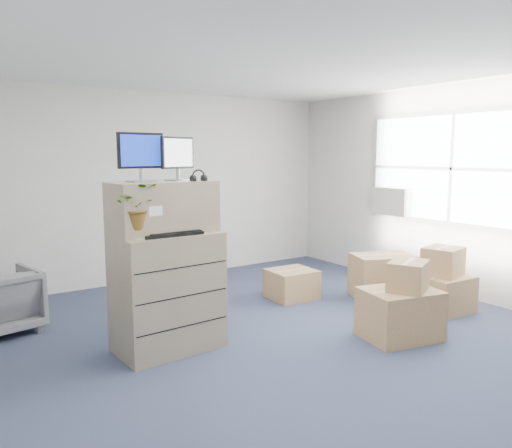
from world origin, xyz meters
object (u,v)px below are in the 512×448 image
object	(u,v)px
water_bottle	(168,220)
monitor_right	(178,156)
filing_cabinet_lower	(168,292)
potted_plant	(135,213)
monitor_left	(141,154)
keyboard	(171,234)

from	to	relation	value
water_bottle	monitor_right	bearing A→B (deg)	20.08
filing_cabinet_lower	water_bottle	distance (m)	0.70
filing_cabinet_lower	monitor_right	size ratio (longest dim) A/B	2.72
potted_plant	filing_cabinet_lower	bearing A→B (deg)	19.99
monitor_left	water_bottle	distance (m)	0.66
filing_cabinet_lower	keyboard	bearing A→B (deg)	-97.35
monitor_left	potted_plant	size ratio (longest dim) A/B	0.99
monitor_right	filing_cabinet_lower	bearing A→B (deg)	-176.79
monitor_right	water_bottle	bearing A→B (deg)	177.99
monitor_left	keyboard	bearing A→B (deg)	-51.81
monitor_right	potted_plant	distance (m)	0.75
filing_cabinet_lower	monitor_right	distance (m)	1.31
keyboard	monitor_right	bearing A→B (deg)	48.95
monitor_left	monitor_right	xyz separation A→B (m)	(0.38, 0.02, -0.02)
monitor_right	keyboard	xyz separation A→B (m)	(-0.18, -0.21, -0.71)
filing_cabinet_lower	monitor_right	world-z (taller)	monitor_right
monitor_left	monitor_right	bearing A→B (deg)	-4.43
filing_cabinet_lower	potted_plant	bearing A→B (deg)	-163.38
water_bottle	potted_plant	size ratio (longest dim) A/B	0.55
filing_cabinet_lower	potted_plant	xyz separation A→B (m)	(-0.34, -0.13, 0.80)
monitor_right	keyboard	world-z (taller)	monitor_right
potted_plant	monitor_right	bearing A→B (deg)	21.83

